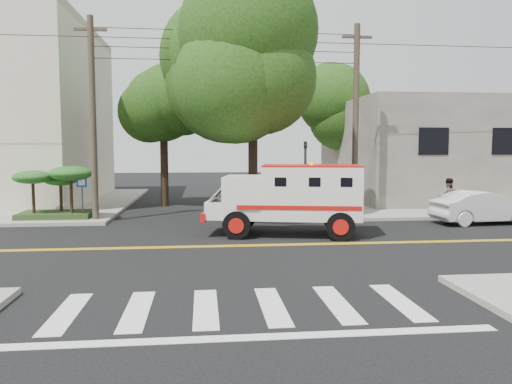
{
  "coord_description": "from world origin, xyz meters",
  "views": [
    {
      "loc": [
        -0.83,
        -16.66,
        3.34
      ],
      "look_at": [
        1.22,
        2.57,
        1.6
      ],
      "focal_mm": 35.0,
      "sensor_mm": 36.0,
      "label": 1
    }
  ],
  "objects": [
    {
      "name": "armored_truck",
      "position": [
        2.49,
        1.91,
        1.52
      ],
      "size": [
        6.17,
        3.25,
        2.67
      ],
      "rotation": [
        0.0,
        0.0,
        -0.19
      ],
      "color": "silver",
      "rests_on": "ground"
    },
    {
      "name": "accessibility_sign",
      "position": [
        -6.2,
        6.17,
        1.37
      ],
      "size": [
        0.45,
        0.1,
        2.02
      ],
      "color": "#3F3F42",
      "rests_on": "ground"
    },
    {
      "name": "ground",
      "position": [
        0.0,
        0.0,
        0.0
      ],
      "size": [
        100.0,
        100.0,
        0.0
      ],
      "primitive_type": "plane",
      "color": "black",
      "rests_on": "ground"
    },
    {
      "name": "tree_main",
      "position": [
        1.94,
        6.21,
        7.2
      ],
      "size": [
        6.08,
        5.7,
        9.85
      ],
      "color": "black",
      "rests_on": "ground"
    },
    {
      "name": "tree_right",
      "position": [
        8.84,
        15.77,
        6.09
      ],
      "size": [
        4.8,
        4.5,
        8.2
      ],
      "color": "black",
      "rests_on": "ground"
    },
    {
      "name": "tree_left",
      "position": [
        -2.68,
        11.79,
        5.73
      ],
      "size": [
        4.48,
        4.2,
        7.7
      ],
      "color": "black",
      "rests_on": "ground"
    },
    {
      "name": "sidewalk_ne",
      "position": [
        13.5,
        13.5,
        0.07
      ],
      "size": [
        17.0,
        17.0,
        0.15
      ],
      "primitive_type": "cube",
      "color": "gray",
      "rests_on": "ground"
    },
    {
      "name": "pedestrian_b",
      "position": [
        10.6,
        5.5,
        1.02
      ],
      "size": [
        1.06,
        0.98,
        1.75
      ],
      "primitive_type": "imported",
      "rotation": [
        0.0,
        0.0,
        2.66
      ],
      "color": "gray",
      "rests_on": "sidewalk_ne"
    },
    {
      "name": "pedestrian_a",
      "position": [
        5.5,
        5.5,
        0.9
      ],
      "size": [
        0.63,
        0.51,
        1.49
      ],
      "primitive_type": "imported",
      "rotation": [
        0.0,
        0.0,
        3.46
      ],
      "color": "gray",
      "rests_on": "sidewalk_ne"
    },
    {
      "name": "utility_pole_right",
      "position": [
        6.3,
        6.2,
        4.5
      ],
      "size": [
        0.28,
        0.28,
        9.0
      ],
      "primitive_type": "cylinder",
      "color": "#382D23",
      "rests_on": "ground"
    },
    {
      "name": "palm_planter",
      "position": [
        -7.44,
        6.62,
        1.65
      ],
      "size": [
        3.52,
        2.63,
        2.36
      ],
      "color": "#1E3314",
      "rests_on": "sidewalk_nw"
    },
    {
      "name": "parked_sedan",
      "position": [
        11.33,
        3.8,
        0.72
      ],
      "size": [
        4.5,
        1.91,
        1.44
      ],
      "primitive_type": "imported",
      "rotation": [
        0.0,
        0.0,
        1.66
      ],
      "color": "silver",
      "rests_on": "ground"
    },
    {
      "name": "utility_pole_left",
      "position": [
        -5.6,
        6.0,
        4.5
      ],
      "size": [
        0.28,
        0.28,
        9.0
      ],
      "primitive_type": "cylinder",
      "color": "#382D23",
      "rests_on": "ground"
    },
    {
      "name": "building_right",
      "position": [
        15.0,
        14.0,
        3.15
      ],
      "size": [
        14.0,
        12.0,
        6.0
      ],
      "primitive_type": "cube",
      "color": "#615B53",
      "rests_on": "sidewalk_ne"
    },
    {
      "name": "traffic_signal",
      "position": [
        3.8,
        5.6,
        2.23
      ],
      "size": [
        0.15,
        0.18,
        3.6
      ],
      "color": "#3F3F42",
      "rests_on": "ground"
    }
  ]
}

